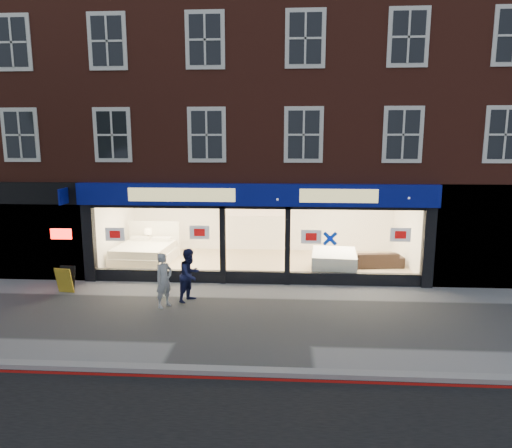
# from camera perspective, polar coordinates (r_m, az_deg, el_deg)

# --- Properties ---
(ground) EXTENTS (120.00, 120.00, 0.00)m
(ground) POSITION_cam_1_polar(r_m,az_deg,el_deg) (12.26, -1.04, -11.75)
(ground) COLOR gray
(ground) RESTS_ON ground
(kerb_line) EXTENTS (60.00, 0.10, 0.01)m
(kerb_line) POSITION_cam_1_polar(r_m,az_deg,el_deg) (9.47, -2.61, -18.75)
(kerb_line) COLOR #8C0A07
(kerb_line) RESTS_ON ground
(kerb_stone) EXTENTS (60.00, 0.25, 0.12)m
(kerb_stone) POSITION_cam_1_polar(r_m,az_deg,el_deg) (9.62, -2.48, -17.89)
(kerb_stone) COLOR gray
(kerb_stone) RESTS_ON ground
(showroom_floor) EXTENTS (11.00, 4.50, 0.10)m
(showroom_floor) POSITION_cam_1_polar(r_m,az_deg,el_deg) (17.22, 0.35, -5.03)
(showroom_floor) COLOR tan
(showroom_floor) RESTS_ON ground
(building) EXTENTS (19.00, 8.26, 10.30)m
(building) POSITION_cam_1_polar(r_m,az_deg,el_deg) (18.40, 0.62, 16.75)
(building) COLOR #5E271D
(building) RESTS_ON ground
(display_bed) EXTENTS (2.14, 2.52, 1.37)m
(display_bed) POSITION_cam_1_polar(r_m,az_deg,el_deg) (17.75, -13.66, -3.43)
(display_bed) COLOR white
(display_bed) RESTS_ON showroom_floor
(bedside_table) EXTENTS (0.59, 0.59, 0.55)m
(bedside_table) POSITION_cam_1_polar(r_m,az_deg,el_deg) (18.56, -13.24, -3.14)
(bedside_table) COLOR brown
(bedside_table) RESTS_ON showroom_floor
(mattress_stack) EXTENTS (1.65, 2.00, 0.74)m
(mattress_stack) POSITION_cam_1_polar(r_m,az_deg,el_deg) (16.08, 9.70, -4.75)
(mattress_stack) COLOR white
(mattress_stack) RESTS_ON showroom_floor
(sofa) EXTENTS (2.00, 0.99, 0.56)m
(sofa) POSITION_cam_1_polar(r_m,az_deg,el_deg) (17.20, 14.73, -4.26)
(sofa) COLOR black
(sofa) RESTS_ON showroom_floor
(a_board) EXTENTS (0.57, 0.41, 0.82)m
(a_board) POSITION_cam_1_polar(r_m,az_deg,el_deg) (15.31, -22.69, -6.42)
(a_board) COLOR gold
(a_board) RESTS_ON ground
(pedestrian_grey) EXTENTS (0.62, 0.67, 1.55)m
(pedestrian_grey) POSITION_cam_1_polar(r_m,az_deg,el_deg) (13.11, -11.44, -6.89)
(pedestrian_grey) COLOR #ACB0B4
(pedestrian_grey) RESTS_ON ground
(pedestrian_blue) EXTENTS (0.88, 0.95, 1.57)m
(pedestrian_blue) POSITION_cam_1_polar(r_m,az_deg,el_deg) (13.44, -8.27, -6.33)
(pedestrian_blue) COLOR #181D45
(pedestrian_blue) RESTS_ON ground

